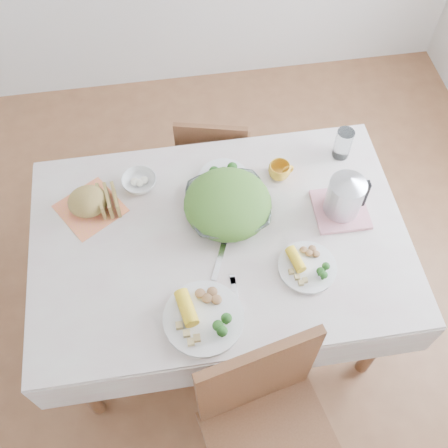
{
  "coord_description": "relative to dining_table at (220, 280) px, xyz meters",
  "views": [
    {
      "loc": [
        -0.15,
        -1.07,
        2.55
      ],
      "look_at": [
        0.02,
        0.02,
        0.82
      ],
      "focal_mm": 42.0,
      "sensor_mm": 36.0,
      "label": 1
    }
  ],
  "objects": [
    {
      "name": "floor",
      "position": [
        0.0,
        0.0,
        -0.38
      ],
      "size": [
        3.6,
        3.6,
        0.0
      ],
      "primitive_type": "plane",
      "color": "brown",
      "rests_on": "ground"
    },
    {
      "name": "dining_table",
      "position": [
        0.0,
        0.0,
        0.0
      ],
      "size": [
        1.4,
        0.9,
        0.75
      ],
      "primitive_type": "cube",
      "color": "brown",
      "rests_on": "floor"
    },
    {
      "name": "tablecloth",
      "position": [
        0.0,
        0.0,
        0.38
      ],
      "size": [
        1.5,
        1.0,
        0.01
      ],
      "primitive_type": "cube",
      "color": "beige",
      "rests_on": "dining_table"
    },
    {
      "name": "chair_far",
      "position": [
        0.08,
        0.72,
        0.09
      ],
      "size": [
        0.43,
        0.43,
        0.79
      ],
      "primitive_type": "cube",
      "rotation": [
        0.0,
        0.0,
        2.91
      ],
      "color": "brown",
      "rests_on": "floor"
    },
    {
      "name": "salad_bowl",
      "position": [
        0.05,
        0.11,
        0.43
      ],
      "size": [
        0.35,
        0.35,
        0.08
      ],
      "primitive_type": "imported",
      "rotation": [
        0.0,
        0.0,
        0.06
      ],
      "color": "white",
      "rests_on": "tablecloth"
    },
    {
      "name": "dinner_plate_left",
      "position": [
        -0.11,
        -0.34,
        0.4
      ],
      "size": [
        0.33,
        0.33,
        0.02
      ],
      "primitive_type": "cylinder",
      "rotation": [
        0.0,
        0.0,
        -0.14
      ],
      "color": "white",
      "rests_on": "tablecloth"
    },
    {
      "name": "dinner_plate_right",
      "position": [
        0.31,
        -0.19,
        0.4
      ],
      "size": [
        0.25,
        0.25,
        0.02
      ],
      "primitive_type": "cylinder",
      "rotation": [
        0.0,
        0.0,
        -0.11
      ],
      "color": "white",
      "rests_on": "tablecloth"
    },
    {
      "name": "broccoli_plate",
      "position": [
        0.06,
        0.27,
        0.4
      ],
      "size": [
        0.27,
        0.27,
        0.02
      ],
      "primitive_type": "cylinder",
      "rotation": [
        0.0,
        0.0,
        0.24
      ],
      "color": "beige",
      "rests_on": "tablecloth"
    },
    {
      "name": "napkin",
      "position": [
        -0.51,
        0.22,
        0.39
      ],
      "size": [
        0.32,
        0.32,
        0.0
      ],
      "primitive_type": "cube",
      "rotation": [
        0.0,
        0.0,
        0.57
      ],
      "color": "#F0804F",
      "rests_on": "tablecloth"
    },
    {
      "name": "bread_loaf",
      "position": [
        -0.51,
        0.22,
        0.45
      ],
      "size": [
        0.18,
        0.17,
        0.1
      ],
      "primitive_type": "ellipsoid",
      "rotation": [
        0.0,
        0.0,
        -0.15
      ],
      "color": "olive",
      "rests_on": "napkin"
    },
    {
      "name": "fruit_bowl",
      "position": [
        -0.3,
        0.3,
        0.41
      ],
      "size": [
        0.15,
        0.15,
        0.05
      ],
      "primitive_type": "imported",
      "rotation": [
        0.0,
        0.0,
        0.06
      ],
      "color": "white",
      "rests_on": "tablecloth"
    },
    {
      "name": "yellow_mug",
      "position": [
        0.29,
        0.26,
        0.42
      ],
      "size": [
        0.11,
        0.11,
        0.07
      ],
      "primitive_type": "imported",
      "rotation": [
        0.0,
        0.0,
        0.21
      ],
      "color": "gold",
      "rests_on": "tablecloth"
    },
    {
      "name": "glass_tumbler",
      "position": [
        0.59,
        0.34,
        0.45
      ],
      "size": [
        0.09,
        0.09,
        0.14
      ],
      "primitive_type": "cylinder",
      "rotation": [
        0.0,
        0.0,
        0.16
      ],
      "color": "white",
      "rests_on": "tablecloth"
    },
    {
      "name": "pink_tray",
      "position": [
        0.51,
        0.05,
        0.4
      ],
      "size": [
        0.22,
        0.22,
        0.02
      ],
      "primitive_type": "cube",
      "rotation": [
        0.0,
        0.0,
        -0.02
      ],
      "color": "#CF7E89",
      "rests_on": "tablecloth"
    },
    {
      "name": "electric_kettle",
      "position": [
        0.51,
        0.05,
        0.51
      ],
      "size": [
        0.18,
        0.18,
        0.2
      ],
      "primitive_type": "cylinder",
      "rotation": [
        0.0,
        0.0,
        -0.26
      ],
      "color": "#B2B5BA",
      "rests_on": "pink_tray"
    },
    {
      "name": "fork_left",
      "position": [
        0.02,
        -0.28,
        0.39
      ],
      "size": [
        0.02,
        0.18,
        0.0
      ],
      "primitive_type": "cube",
      "rotation": [
        0.0,
        0.0,
        -0.02
      ],
      "color": "silver",
      "rests_on": "tablecloth"
    },
    {
      "name": "fork_right",
      "position": [
        -0.02,
        -0.1,
        0.39
      ],
      "size": [
        0.09,
        0.19,
        0.0
      ],
      "primitive_type": "cube",
      "rotation": [
        0.0,
        0.0,
        -0.39
      ],
      "color": "silver",
      "rests_on": "tablecloth"
    },
    {
      "name": "knife",
      "position": [
        -0.05,
        -0.34,
        0.39
      ],
      "size": [
        0.18,
        0.05,
        0.0
      ],
      "primitive_type": "cube",
      "rotation": [
        0.0,
        0.0,
        1.76
      ],
      "color": "silver",
      "rests_on": "tablecloth"
    }
  ]
}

